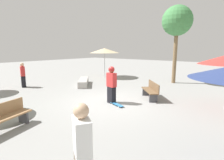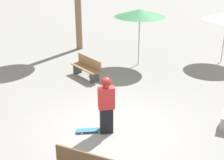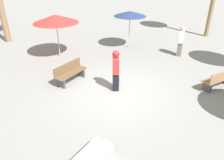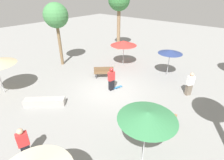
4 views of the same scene
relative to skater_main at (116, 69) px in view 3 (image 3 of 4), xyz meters
The scene contains 8 objects.
ground_plane 0.95m from the skater_main, 85.59° to the right, with size 60.00×60.00×0.00m, color gray.
skater_main is the anchor object (origin of this frame).
skateboard 0.99m from the skater_main, 68.68° to the left, with size 0.43×0.82×0.07m.
bench_near 2.17m from the skater_main, 147.90° to the left, with size 1.47×1.42×0.85m.
bench_far 4.37m from the skater_main, 11.25° to the right, with size 1.66×0.85×0.85m.
shade_umbrella_navy 5.34m from the skater_main, 67.40° to the left, with size 1.91×1.91×2.23m.
shade_umbrella_red 4.97m from the skater_main, 117.43° to the left, with size 2.39×2.39×2.32m.
bystander_watching 5.30m from the skater_main, 33.38° to the left, with size 0.46×0.52×1.67m.
Camera 3 is at (-1.90, -7.48, 4.69)m, focal length 35.00 mm.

